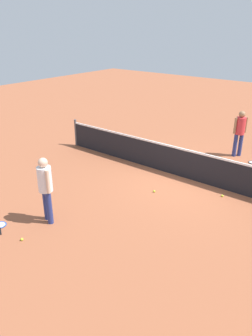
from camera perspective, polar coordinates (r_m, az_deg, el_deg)
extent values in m
plane|color=#9E5638|center=(10.61, 10.45, -1.74)|extent=(40.00, 40.00, 0.00)
cylinder|color=#4C4C51|center=(13.27, -8.76, 6.14)|extent=(0.09, 0.09, 1.07)
cube|color=black|center=(10.43, 10.63, 0.52)|extent=(10.00, 0.02, 0.91)
cube|color=white|center=(10.25, 10.83, 3.01)|extent=(10.00, 0.04, 0.06)
cylinder|color=navy|center=(8.19, -13.25, -6.83)|extent=(0.18, 0.18, 0.85)
cylinder|color=navy|center=(8.37, -13.79, -6.16)|extent=(0.18, 0.18, 0.85)
cylinder|color=white|center=(7.94, -14.03, -1.90)|extent=(0.43, 0.43, 0.62)
cylinder|color=beige|center=(7.75, -13.50, -2.36)|extent=(0.11, 0.11, 0.58)
cylinder|color=beige|center=(8.12, -14.56, -1.22)|extent=(0.11, 0.11, 0.58)
sphere|color=beige|center=(7.77, -14.34, 0.92)|extent=(0.29, 0.29, 0.23)
cylinder|color=navy|center=(12.80, 19.36, 3.85)|extent=(0.20, 0.20, 0.85)
cylinder|color=navy|center=(12.68, 18.52, 3.79)|extent=(0.20, 0.20, 0.85)
cylinder|color=red|center=(12.52, 19.38, 6.98)|extent=(0.48, 0.48, 0.62)
cylinder|color=#9E704C|center=(12.64, 20.22, 7.09)|extent=(0.13, 0.13, 0.58)
cylinder|color=#9E704C|center=(12.40, 18.56, 7.03)|extent=(0.13, 0.13, 0.58)
sphere|color=#9E704C|center=(12.42, 19.65, 8.85)|extent=(0.32, 0.32, 0.23)
torus|color=blue|center=(8.67, -21.19, -9.27)|extent=(0.43, 0.43, 0.02)
cylinder|color=silver|center=(8.67, -21.19, -9.27)|extent=(0.36, 0.36, 0.00)
cylinder|color=black|center=(8.42, -21.09, -10.25)|extent=(0.26, 0.16, 0.03)
sphere|color=#C6E033|center=(9.72, 16.50, -4.68)|extent=(0.07, 0.07, 0.07)
sphere|color=#C6E033|center=(9.60, 4.95, -4.07)|extent=(0.07, 0.07, 0.07)
sphere|color=#C6E033|center=(7.95, -17.74, -11.79)|extent=(0.07, 0.07, 0.07)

